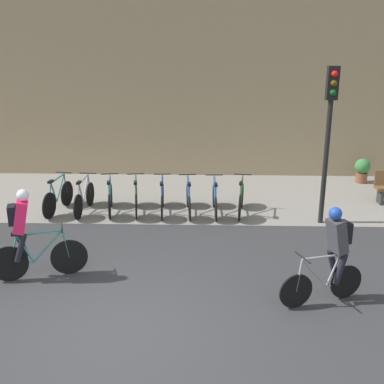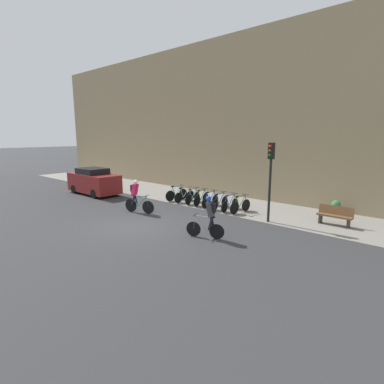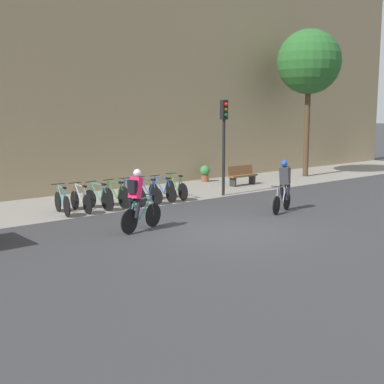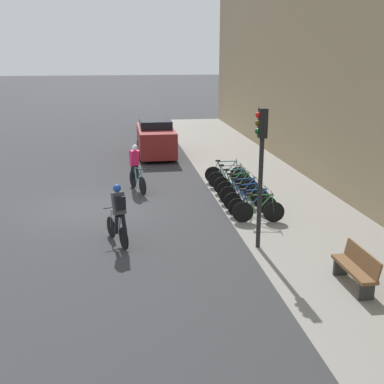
% 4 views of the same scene
% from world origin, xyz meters
% --- Properties ---
extents(ground, '(200.00, 200.00, 0.00)m').
position_xyz_m(ground, '(0.00, 0.00, 0.00)').
color(ground, '#333335').
extents(kerb_strip, '(44.00, 4.50, 0.01)m').
position_xyz_m(kerb_strip, '(0.00, 6.75, 0.00)').
color(kerb_strip, gray).
rests_on(kerb_strip, ground).
extents(building_facade, '(44.00, 0.60, 10.57)m').
position_xyz_m(building_facade, '(0.00, 9.30, 5.29)').
color(building_facade, '#9E8966').
rests_on(building_facade, ground).
extents(cyclist_pink, '(1.74, 0.65, 1.79)m').
position_xyz_m(cyclist_pink, '(-1.99, 1.67, 0.95)').
color(cyclist_pink, black).
rests_on(cyclist_pink, ground).
extents(cyclist_grey, '(1.53, 0.67, 1.75)m').
position_xyz_m(cyclist_grey, '(3.51, 1.01, 0.95)').
color(cyclist_grey, black).
rests_on(cyclist_grey, ground).
extents(parked_bike_0, '(0.46, 1.69, 0.98)m').
position_xyz_m(parked_bike_0, '(-2.53, 5.34, 0.41)').
color(parked_bike_0, black).
rests_on(parked_bike_0, ground).
extents(parked_bike_1, '(0.46, 1.69, 0.96)m').
position_xyz_m(parked_bike_1, '(-1.85, 5.33, 0.39)').
color(parked_bike_1, black).
rests_on(parked_bike_1, ground).
extents(parked_bike_2, '(0.46, 1.59, 0.96)m').
position_xyz_m(parked_bike_2, '(-1.16, 5.33, 0.39)').
color(parked_bike_2, black).
rests_on(parked_bike_2, ground).
extents(parked_bike_3, '(0.46, 1.61, 0.96)m').
position_xyz_m(parked_bike_3, '(-0.48, 5.34, 0.39)').
color(parked_bike_3, black).
rests_on(parked_bike_3, ground).
extents(parked_bike_4, '(0.46, 1.67, 0.95)m').
position_xyz_m(parked_bike_4, '(0.21, 5.33, 0.39)').
color(parked_bike_4, black).
rests_on(parked_bike_4, ground).
extents(parked_bike_5, '(0.46, 1.67, 0.94)m').
position_xyz_m(parked_bike_5, '(0.89, 5.33, 0.38)').
color(parked_bike_5, black).
rests_on(parked_bike_5, ground).
extents(parked_bike_6, '(0.46, 1.67, 0.94)m').
position_xyz_m(parked_bike_6, '(1.58, 5.33, 0.38)').
color(parked_bike_6, black).
rests_on(parked_bike_6, ground).
extents(parked_bike_7, '(0.46, 1.63, 0.97)m').
position_xyz_m(parked_bike_7, '(2.26, 5.34, 0.40)').
color(parked_bike_7, black).
rests_on(parked_bike_7, ground).
extents(traffic_light_pole, '(0.26, 0.30, 3.80)m').
position_xyz_m(traffic_light_pole, '(4.21, 4.76, 2.62)').
color(traffic_light_pole, black).
rests_on(traffic_light_pole, ground).
extents(bench, '(1.54, 0.44, 0.89)m').
position_xyz_m(bench, '(6.79, 6.31, 0.46)').
color(bench, brown).
rests_on(bench, ground).
extents(parked_car, '(4.30, 1.84, 1.85)m').
position_xyz_m(parked_car, '(-8.39, 2.93, 0.90)').
color(parked_car, maroon).
rests_on(parked_car, ground).
extents(potted_plant, '(0.48, 0.48, 0.78)m').
position_xyz_m(potted_plant, '(6.27, 8.28, 0.44)').
color(potted_plant, brown).
rests_on(potted_plant, ground).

